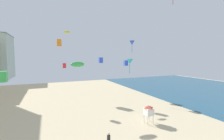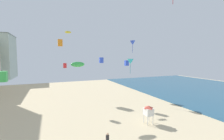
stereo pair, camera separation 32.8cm
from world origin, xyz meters
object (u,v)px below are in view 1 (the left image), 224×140
kite_green_box_2 (3,77)px  kite_blue_box_2 (126,63)px  kite_red_box (64,66)px  kite_blue_delta (132,43)px  lifeguard_stand (149,110)px  kite_flyer (109,140)px  kite_yellow_parafoil (67,32)px  kite_green_parafoil (78,64)px  kite_cyan_delta (130,62)px  kite_orange_box (59,43)px  kite_blue_box (101,60)px

kite_green_box_2 → kite_blue_box_2: (21.08, 12.68, 0.79)m
kite_red_box → kite_blue_delta: size_ratio=0.37×
lifeguard_stand → kite_flyer: bearing=-155.1°
kite_yellow_parafoil → kite_green_parafoil: bearing=-89.7°
kite_yellow_parafoil → lifeguard_stand: bearing=-64.9°
lifeguard_stand → kite_red_box: (-9.96, 11.59, 5.97)m
lifeguard_stand → kite_blue_box_2: size_ratio=2.06×
kite_yellow_parafoil → kite_blue_delta: (11.51, -8.58, -2.71)m
kite_yellow_parafoil → kite_red_box: bearing=-102.2°
lifeguard_stand → kite_cyan_delta: size_ratio=0.81×
lifeguard_stand → kite_orange_box: bearing=115.3°
kite_green_box_2 → kite_flyer: bearing=-26.6°
lifeguard_stand → kite_orange_box: kite_orange_box is taller
kite_cyan_delta → kite_blue_delta: size_ratio=1.32×
kite_flyer → kite_red_box: kite_red_box is taller
kite_flyer → kite_cyan_delta: kite_cyan_delta is taller
kite_flyer → kite_blue_delta: bearing=93.3°
kite_cyan_delta → kite_green_box_2: size_ratio=2.90×
lifeguard_stand → kite_cyan_delta: kite_cyan_delta is taller
kite_orange_box → kite_cyan_delta: bearing=-39.9°
kite_cyan_delta → kite_green_box_2: bearing=-155.0°
lifeguard_stand → kite_red_box: size_ratio=2.91×
lifeguard_stand → kite_blue_delta: size_ratio=1.07×
lifeguard_stand → kite_cyan_delta: (3.27, 10.94, 6.62)m
kite_flyer → kite_blue_delta: 20.04m
kite_orange_box → kite_green_box_2: bearing=-108.8°
kite_orange_box → kite_green_parafoil: bearing=-84.3°
kite_blue_delta → kite_blue_box: bearing=154.6°
kite_green_box_2 → kite_blue_delta: kite_blue_delta is taller
kite_green_parafoil → kite_orange_box: 16.03m
lifeguard_stand → kite_yellow_parafoil: size_ratio=1.88×
kite_cyan_delta → kite_orange_box: (-13.27, 11.07, 4.43)m
kite_yellow_parafoil → kite_blue_box_2: kite_yellow_parafoil is taller
kite_flyer → kite_blue_box_2: kite_blue_box_2 is taller
kite_cyan_delta → kite_yellow_parafoil: 15.30m
kite_blue_box → kite_green_parafoil: size_ratio=0.54×
kite_red_box → kite_blue_box: 7.33m
kite_orange_box → kite_blue_box_2: size_ratio=1.34×
lifeguard_stand → kite_green_box_2: (-16.96, 1.51, 5.41)m
kite_green_parafoil → kite_cyan_delta: bearing=19.6°
kite_flyer → kite_yellow_parafoil: 25.68m
lifeguard_stand → kite_blue_box: (-2.73, 12.33, 6.91)m
kite_flyer → kite_green_parafoil: kite_green_parafoil is taller
kite_yellow_parafoil → kite_orange_box: 4.58m
kite_cyan_delta → kite_orange_box: size_ratio=1.91×
kite_flyer → kite_blue_box_2: (11.50, 17.48, 7.12)m
kite_cyan_delta → kite_yellow_parafoil: bearing=148.4°
kite_flyer → kite_orange_box: 28.11m
lifeguard_stand → kite_green_parafoil: bearing=142.2°
kite_orange_box → kite_red_box: bearing=-89.8°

